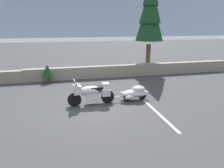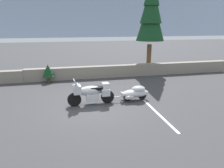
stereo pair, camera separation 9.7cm
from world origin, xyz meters
The scene contains 8 objects.
ground_plane centered at (0.00, 0.00, 0.00)m, with size 80.00×80.00×0.00m, color #38383A.
stone_guard_wall centered at (0.38, 5.51, 0.43)m, with size 24.00×0.64×0.88m.
distant_ridgeline centered at (0.00, 95.52, 8.00)m, with size 240.00×80.00×16.00m, color #8C9EB7.
touring_motorcycle centered at (0.00, 0.28, 0.62)m, with size 2.31×0.80×1.33m.
car_shaped_trailer centered at (2.31, 0.39, 0.41)m, with size 2.22×0.80×0.76m.
pine_tree_tall centered at (5.47, 6.34, 4.94)m, with size 2.19×2.19×7.89m.
pine_sapling_near centered at (-2.33, 5.01, 0.76)m, with size 0.81×0.81×1.21m.
parking_stripe_marker centered at (2.75, -1.50, 0.00)m, with size 0.12×3.60×0.01m, color silver.
Camera 1 is at (-1.19, -9.29, 3.82)m, focal length 33.22 mm.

